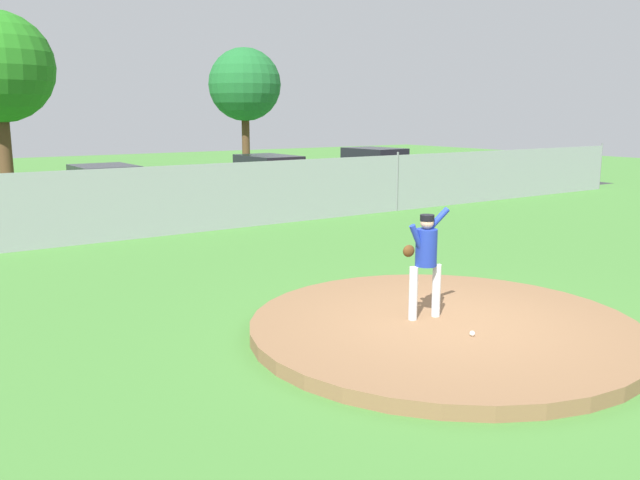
{
  "coord_description": "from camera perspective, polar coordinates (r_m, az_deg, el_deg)",
  "views": [
    {
      "loc": [
        -6.79,
        -6.72,
        3.25
      ],
      "look_at": [
        -0.37,
        2.74,
        1.03
      ],
      "focal_mm": 36.82,
      "sensor_mm": 36.0,
      "label": 1
    }
  ],
  "objects": [
    {
      "name": "chainlink_fence",
      "position": [
        18.19,
        -11.97,
        3.44
      ],
      "size": [
        38.5,
        0.07,
        1.98
      ],
      "color": "gray",
      "rests_on": "ground_plane"
    },
    {
      "name": "parked_car_burgundy",
      "position": [
        27.95,
        4.73,
        6.03
      ],
      "size": [
        2.11,
        4.61,
        1.81
      ],
      "color": "maroon",
      "rests_on": "ground_plane"
    },
    {
      "name": "pitchers_mound",
      "position": [
        10.06,
        10.66,
        -7.47
      ],
      "size": [
        5.79,
        5.79,
        0.2
      ],
      "primitive_type": "cylinder",
      "color": "brown",
      "rests_on": "ground_plane"
    },
    {
      "name": "parked_car_teal",
      "position": [
        21.76,
        -18.13,
        3.93
      ],
      "size": [
        1.99,
        4.07,
        1.65
      ],
      "color": "#146066",
      "rests_on": "ground_plane"
    },
    {
      "name": "ground_plane",
      "position": [
        14.78,
        -5.91,
        -1.78
      ],
      "size": [
        80.0,
        80.0,
        0.0
      ],
      "primitive_type": "plane",
      "color": "#427A33"
    },
    {
      "name": "asphalt_strip",
      "position": [
        22.52,
        -16.23,
        2.24
      ],
      "size": [
        44.0,
        7.0,
        0.01
      ],
      "primitive_type": "cube",
      "color": "#2B2B2D",
      "rests_on": "ground_plane"
    },
    {
      "name": "tree_tall_centre",
      "position": [
        35.09,
        -6.56,
        13.23
      ],
      "size": [
        3.74,
        3.74,
        6.58
      ],
      "color": "#4C331E",
      "rests_on": "ground_plane"
    },
    {
      "name": "pitcher_youth",
      "position": [
        9.88,
        9.14,
        -1.28
      ],
      "size": [
        0.81,
        0.32,
        1.67
      ],
      "color": "silver",
      "rests_on": "pitchers_mound"
    },
    {
      "name": "baseball",
      "position": [
        9.45,
        13.1,
        -7.92
      ],
      "size": [
        0.07,
        0.07,
        0.07
      ],
      "primitive_type": "sphere",
      "color": "white",
      "rests_on": "pitchers_mound"
    },
    {
      "name": "traffic_cone_orange",
      "position": [
        24.11,
        1.42,
        3.85
      ],
      "size": [
        0.4,
        0.4,
        0.55
      ],
      "color": "orange",
      "rests_on": "asphalt_strip"
    },
    {
      "name": "parked_car_red",
      "position": [
        24.85,
        -4.49,
        5.33
      ],
      "size": [
        1.85,
        4.78,
        1.7
      ],
      "color": "#A81919",
      "rests_on": "ground_plane"
    }
  ]
}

